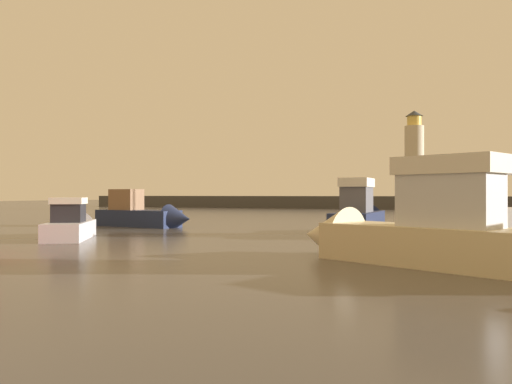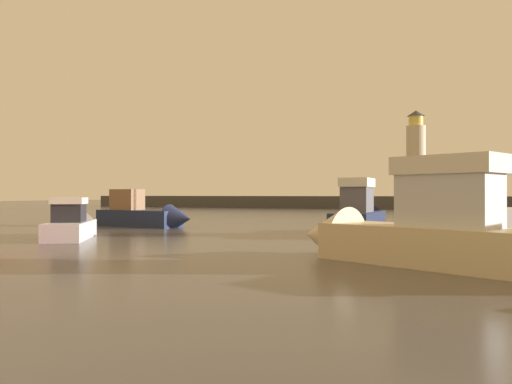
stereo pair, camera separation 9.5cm
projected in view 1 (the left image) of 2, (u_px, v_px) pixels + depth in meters
The scene contains 7 objects.
ground_plane at pixel (341, 222), 36.74m from camera, with size 220.00×220.00×0.00m, color #4C4742.
breakwater at pixel (386, 203), 69.77m from camera, with size 90.79×4.28×1.74m, color #423F3D.
lighthouse at pixel (414, 156), 68.54m from camera, with size 2.52×2.52×11.58m.
motorboat_0 at pixel (361, 216), 26.34m from camera, with size 2.15×7.04×3.09m.
motorboat_3 at pixel (403, 230), 15.36m from camera, with size 7.93×5.52×3.54m.
motorboat_5 at pixel (146, 215), 31.90m from camera, with size 7.18×2.98×2.66m.
motorboat_6 at pixel (73, 225), 24.09m from camera, with size 4.07×5.73×2.25m.
Camera 1 is at (6.48, -1.65, 2.08)m, focal length 35.68 mm.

